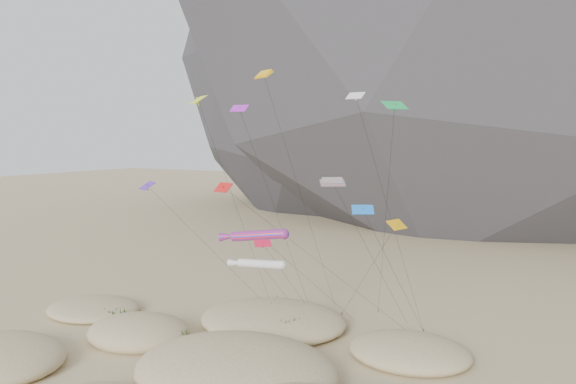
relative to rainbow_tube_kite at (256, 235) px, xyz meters
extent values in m
ellipsoid|color=#2B2B30|center=(-34.60, 110.12, 33.45)|extent=(136.20, 127.83, 116.00)
ellipsoid|color=#CCB789|center=(-9.98, -6.61, -9.84)|extent=(11.04, 9.39, 3.15)
ellipsoid|color=#CCB789|center=(4.40, -10.33, -9.57)|extent=(17.90, 15.21, 4.33)
ellipsoid|color=#CCB789|center=(0.06, 3.33, -9.88)|extent=(16.51, 14.03, 2.97)
ellipsoid|color=#CCB789|center=(15.72, 1.83, -9.97)|extent=(11.51, 9.78, 2.57)
ellipsoid|color=#CCB789|center=(-20.95, -2.59, -10.11)|extent=(11.37, 9.66, 1.95)
ellipsoid|color=black|center=(-13.28, -16.39, -9.75)|extent=(2.08, 1.78, 0.63)
ellipsoid|color=black|center=(-8.49, -6.70, -9.75)|extent=(2.89, 2.47, 0.87)
ellipsoid|color=black|center=(-5.85, -5.36, -9.85)|extent=(2.12, 1.81, 0.64)
ellipsoid|color=black|center=(5.98, -8.36, -9.45)|extent=(3.28, 2.81, 0.99)
ellipsoid|color=black|center=(9.43, -7.73, -9.55)|extent=(2.70, 2.31, 0.81)
ellipsoid|color=black|center=(2.05, -10.19, -9.65)|extent=(2.81, 2.40, 0.84)
ellipsoid|color=black|center=(-0.08, 4.43, -9.55)|extent=(2.88, 2.46, 0.86)
ellipsoid|color=black|center=(2.98, 1.10, -9.65)|extent=(2.33, 1.99, 0.70)
ellipsoid|color=black|center=(15.39, 2.17, -9.85)|extent=(2.31, 1.98, 0.69)
ellipsoid|color=black|center=(14.90, -0.13, -9.95)|extent=(2.12, 1.81, 0.64)
ellipsoid|color=black|center=(-20.54, -0.89, -10.05)|extent=(2.62, 2.24, 0.79)
ellipsoid|color=black|center=(-16.70, -3.49, -10.15)|extent=(2.00, 1.71, 0.60)
cylinder|color=#3F2D1E|center=(-2.02, 7.31, -10.40)|extent=(0.08, 0.08, 0.30)
cylinder|color=#3F2D1E|center=(1.94, 9.23, -10.40)|extent=(0.08, 0.08, 0.30)
cylinder|color=#3F2D1E|center=(5.08, 10.65, -10.40)|extent=(0.08, 0.08, 0.30)
cylinder|color=#3F2D1E|center=(8.50, 13.54, -10.40)|extent=(0.08, 0.08, 0.30)
cylinder|color=#3F2D1E|center=(14.09, 8.02, -10.40)|extent=(0.08, 0.08, 0.30)
cylinder|color=#3F2D1E|center=(-5.12, 13.27, -10.40)|extent=(0.08, 0.08, 0.30)
cylinder|color=#3F2D1E|center=(15.06, 9.30, -10.40)|extent=(0.08, 0.08, 0.30)
cylinder|color=#3F2D1E|center=(-7.49, 7.35, -10.40)|extent=(0.08, 0.08, 0.30)
cylinder|color=red|center=(0.25, 0.06, 0.03)|extent=(5.69, 2.30, 1.59)
sphere|color=red|center=(2.94, 0.70, 0.25)|extent=(1.07, 1.07, 1.07)
cone|color=red|center=(-2.71, -0.66, -0.24)|extent=(2.45, 1.43, 1.14)
cylinder|color=black|center=(3.65, 4.87, -5.26)|extent=(6.83, 9.65, 10.60)
cylinder|color=silver|center=(3.29, -4.53, -1.70)|extent=(4.84, 1.01, 1.09)
sphere|color=silver|center=(5.67, -4.65, -1.51)|extent=(0.80, 0.80, 0.80)
cone|color=silver|center=(0.67, -4.40, -1.94)|extent=(1.98, 0.79, 0.82)
cylinder|color=black|center=(0.91, 3.29, -6.12)|extent=(4.79, 15.66, 8.87)
cube|color=#E3A30B|center=(0.27, 1.31, 16.27)|extent=(2.53, 1.93, 0.71)
cube|color=#E3A30B|center=(0.27, 1.31, 16.45)|extent=(2.12, 1.58, 0.69)
cylinder|color=black|center=(1.70, 7.27, 2.86)|extent=(2.90, 11.95, 26.83)
cube|color=#FF471A|center=(8.99, -0.96, 5.80)|extent=(2.39, 2.11, 0.63)
cube|color=#FF471A|center=(8.99, -0.96, 6.00)|extent=(2.00, 1.75, 0.62)
cylinder|color=black|center=(10.77, 5.30, -2.38)|extent=(3.59, 12.56, 16.36)
cube|color=red|center=(-2.32, -2.31, 5.00)|extent=(2.25, 1.53, 0.91)
cube|color=red|center=(-2.32, -2.31, 4.85)|extent=(0.33, 0.38, 0.68)
cylinder|color=black|center=(5.88, 2.85, -2.75)|extent=(16.44, 10.36, 15.52)
cube|color=purple|center=(-2.86, 1.47, 13.01)|extent=(1.95, 1.07, 0.77)
cube|color=purple|center=(-2.86, 1.47, 12.86)|extent=(0.24, 0.26, 0.64)
cylinder|color=black|center=(-0.46, 5.35, 1.26)|extent=(4.83, 7.79, 23.52)
cube|color=blue|center=(13.02, -3.67, 3.87)|extent=(2.08, 1.71, 0.73)
cube|color=blue|center=(13.02, -3.67, 3.72)|extent=(0.30, 0.30, 0.63)
cylinder|color=black|center=(14.04, 2.81, -3.31)|extent=(2.07, 12.99, 14.38)
cube|color=orange|center=(15.68, -2.63, 2.63)|extent=(1.45, 2.04, 0.74)
cube|color=orange|center=(15.68, -2.63, 2.48)|extent=(0.29, 0.28, 0.63)
cylinder|color=black|center=(10.38, 4.01, -3.93)|extent=(10.62, 13.30, 13.15)
cube|color=#4F1CA5|center=(-11.80, -2.92, 4.83)|extent=(2.64, 2.27, 0.84)
cube|color=#4F1CA5|center=(-11.80, -2.92, 4.68)|extent=(0.36, 0.34, 0.80)
cylinder|color=black|center=(-6.91, 2.20, -2.83)|extent=(9.81, 10.27, 15.34)
cube|color=green|center=(14.06, 1.22, 12.86)|extent=(2.30, 2.54, 0.79)
cube|color=green|center=(14.06, 1.22, 12.71)|extent=(0.33, 0.34, 0.78)
cylinder|color=black|center=(11.28, 7.38, 1.18)|extent=(5.60, 12.35, 23.37)
cube|color=red|center=(3.83, -4.92, 0.35)|extent=(1.72, 1.67, 0.54)
cube|color=red|center=(3.83, -4.92, 0.20)|extent=(0.23, 0.23, 0.54)
cylinder|color=black|center=(2.88, 2.16, -5.07)|extent=(1.92, 14.17, 10.87)
cube|color=silver|center=(9.49, 3.15, 14.00)|extent=(1.82, 1.08, 0.69)
cube|color=silver|center=(9.49, 3.15, 13.85)|extent=(0.23, 0.24, 0.59)
cylinder|color=black|center=(12.28, 6.22, 1.75)|extent=(5.60, 6.18, 24.50)
cube|color=yellow|center=(-4.43, -3.47, 13.64)|extent=(2.63, 2.37, 0.85)
cube|color=yellow|center=(-4.43, -3.47, 13.49)|extent=(0.36, 0.35, 0.81)
cylinder|color=black|center=(-3.23, 1.92, 1.57)|extent=(2.44, 10.81, 24.15)
camera|label=1|loc=(30.08, -48.08, 9.92)|focal=35.00mm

